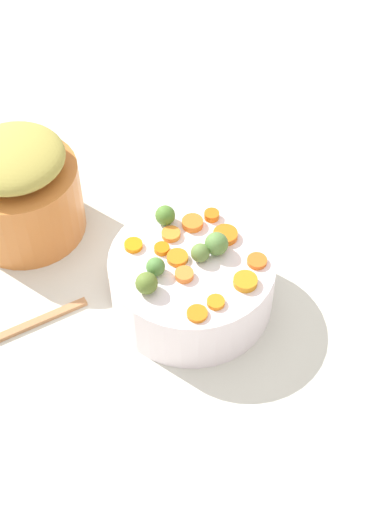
% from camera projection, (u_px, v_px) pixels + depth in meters
% --- Properties ---
extents(tabletop, '(2.40, 2.40, 0.02)m').
position_uv_depth(tabletop, '(176.00, 293.00, 1.29)').
color(tabletop, silver).
rests_on(tabletop, ground).
extents(serving_bowl_carrots, '(0.27, 0.27, 0.11)m').
position_uv_depth(serving_bowl_carrots, '(192.00, 281.00, 1.23)').
color(serving_bowl_carrots, white).
rests_on(serving_bowl_carrots, tabletop).
extents(metal_pot, '(0.21, 0.21, 0.14)m').
position_uv_depth(metal_pot, '(22.00, 199.00, 1.32)').
color(metal_pot, '#CF7736').
rests_on(metal_pot, tabletop).
extents(stuffing_mound, '(0.18, 0.18, 0.06)m').
position_uv_depth(stuffing_mound, '(12.00, 158.00, 1.25)').
color(stuffing_mound, '#B1A44A').
rests_on(stuffing_mound, metal_pot).
extents(carrot_slice_0, '(0.03, 0.03, 0.01)m').
position_uv_depth(carrot_slice_0, '(216.00, 302.00, 1.13)').
color(carrot_slice_0, orange).
rests_on(carrot_slice_0, serving_bowl_carrots).
extents(carrot_slice_1, '(0.03, 0.03, 0.01)m').
position_uv_depth(carrot_slice_1, '(184.00, 275.00, 1.16)').
color(carrot_slice_1, orange).
rests_on(carrot_slice_1, serving_bowl_carrots).
extents(carrot_slice_2, '(0.05, 0.05, 0.01)m').
position_uv_depth(carrot_slice_2, '(225.00, 235.00, 1.21)').
color(carrot_slice_2, orange).
rests_on(carrot_slice_2, serving_bowl_carrots).
extents(carrot_slice_3, '(0.05, 0.05, 0.01)m').
position_uv_depth(carrot_slice_3, '(194.00, 224.00, 1.23)').
color(carrot_slice_3, orange).
rests_on(carrot_slice_3, serving_bowl_carrots).
extents(carrot_slice_4, '(0.04, 0.04, 0.01)m').
position_uv_depth(carrot_slice_4, '(133.00, 245.00, 1.20)').
color(carrot_slice_4, orange).
rests_on(carrot_slice_4, serving_bowl_carrots).
extents(carrot_slice_5, '(0.04, 0.04, 0.01)m').
position_uv_depth(carrot_slice_5, '(171.00, 234.00, 1.21)').
color(carrot_slice_5, orange).
rests_on(carrot_slice_5, serving_bowl_carrots).
extents(carrot_slice_6, '(0.05, 0.05, 0.01)m').
position_uv_depth(carrot_slice_6, '(177.00, 258.00, 1.18)').
color(carrot_slice_6, orange).
rests_on(carrot_slice_6, serving_bowl_carrots).
extents(carrot_slice_7, '(0.03, 0.03, 0.01)m').
position_uv_depth(carrot_slice_7, '(212.00, 215.00, 1.24)').
color(carrot_slice_7, orange).
rests_on(carrot_slice_7, serving_bowl_carrots).
extents(carrot_slice_8, '(0.04, 0.04, 0.01)m').
position_uv_depth(carrot_slice_8, '(245.00, 281.00, 1.15)').
color(carrot_slice_8, orange).
rests_on(carrot_slice_8, serving_bowl_carrots).
extents(carrot_slice_9, '(0.04, 0.04, 0.01)m').
position_uv_depth(carrot_slice_9, '(197.00, 314.00, 1.11)').
color(carrot_slice_9, orange).
rests_on(carrot_slice_9, serving_bowl_carrots).
extents(carrot_slice_10, '(0.03, 0.03, 0.01)m').
position_uv_depth(carrot_slice_10, '(162.00, 249.00, 1.19)').
color(carrot_slice_10, orange).
rests_on(carrot_slice_10, serving_bowl_carrots).
extents(carrot_slice_11, '(0.04, 0.04, 0.01)m').
position_uv_depth(carrot_slice_11, '(257.00, 261.00, 1.18)').
color(carrot_slice_11, orange).
rests_on(carrot_slice_11, serving_bowl_carrots).
extents(brussels_sprout_0, '(0.03, 0.03, 0.03)m').
position_uv_depth(brussels_sprout_0, '(157.00, 267.00, 1.16)').
color(brussels_sprout_0, '#50843C').
rests_on(brussels_sprout_0, serving_bowl_carrots).
extents(brussels_sprout_1, '(0.03, 0.03, 0.03)m').
position_uv_depth(brussels_sprout_1, '(199.00, 254.00, 1.17)').
color(brussels_sprout_1, olive).
rests_on(brussels_sprout_1, serving_bowl_carrots).
extents(brussels_sprout_2, '(0.03, 0.03, 0.03)m').
position_uv_depth(brussels_sprout_2, '(147.00, 283.00, 1.13)').
color(brussels_sprout_2, olive).
rests_on(brussels_sprout_2, serving_bowl_carrots).
extents(brussels_sprout_3, '(0.04, 0.04, 0.04)m').
position_uv_depth(brussels_sprout_3, '(217.00, 244.00, 1.18)').
color(brussels_sprout_3, '#5B8942').
rests_on(brussels_sprout_3, serving_bowl_carrots).
extents(brussels_sprout_4, '(0.03, 0.03, 0.03)m').
position_uv_depth(brussels_sprout_4, '(165.00, 215.00, 1.22)').
color(brussels_sprout_4, '#518130').
rests_on(brussels_sprout_4, serving_bowl_carrots).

